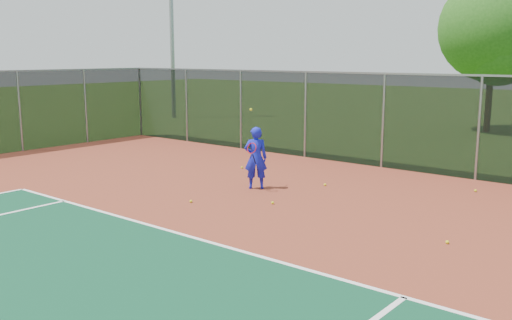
# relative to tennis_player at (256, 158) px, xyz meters

# --- Properties ---
(court_apron) EXTENTS (30.00, 20.00, 0.02)m
(court_apron) POSITION_rel_tennis_player_xyz_m (4.23, -5.10, -0.85)
(court_apron) COLOR brown
(court_apron) RESTS_ON ground
(fence_back) EXTENTS (30.00, 0.06, 3.03)m
(fence_back) POSITION_rel_tennis_player_xyz_m (4.23, 4.90, 0.70)
(fence_back) COLOR black
(fence_back) RESTS_ON court_apron
(tennis_player) EXTENTS (0.73, 0.77, 2.16)m
(tennis_player) POSITION_rel_tennis_player_xyz_m (0.00, 0.00, 0.00)
(tennis_player) COLOR #151DCA
(tennis_player) RESTS_ON court_apron
(practice_ball_0) EXTENTS (0.07, 0.07, 0.07)m
(practice_ball_0) POSITION_rel_tennis_player_xyz_m (5.78, -1.26, -0.81)
(practice_ball_0) COLOR yellow
(practice_ball_0) RESTS_ON court_apron
(practice_ball_1) EXTENTS (0.07, 0.07, 0.07)m
(practice_ball_1) POSITION_rel_tennis_player_xyz_m (1.30, 1.45, -0.81)
(practice_ball_1) COLOR yellow
(practice_ball_1) RESTS_ON court_apron
(practice_ball_3) EXTENTS (0.07, 0.07, 0.07)m
(practice_ball_3) POSITION_rel_tennis_player_xyz_m (-0.25, -2.19, -0.81)
(practice_ball_3) COLOR yellow
(practice_ball_3) RESTS_ON court_apron
(practice_ball_4) EXTENTS (0.07, 0.07, 0.07)m
(practice_ball_4) POSITION_rel_tennis_player_xyz_m (-2.09, 1.85, -0.81)
(practice_ball_4) COLOR yellow
(practice_ball_4) RESTS_ON court_apron
(practice_ball_6) EXTENTS (0.07, 0.07, 0.07)m
(practice_ball_6) POSITION_rel_tennis_player_xyz_m (4.75, 3.38, -0.81)
(practice_ball_6) COLOR yellow
(practice_ball_6) RESTS_ON court_apron
(practice_ball_7) EXTENTS (0.07, 0.07, 0.07)m
(practice_ball_7) POSITION_rel_tennis_player_xyz_m (1.39, -1.04, -0.81)
(practice_ball_7) COLOR yellow
(practice_ball_7) RESTS_ON court_apron
(floodlight_nw) EXTENTS (0.90, 0.40, 11.81)m
(floodlight_nw) POSITION_rel_tennis_player_xyz_m (-15.30, 11.05, 5.81)
(floodlight_nw) COLOR gray
(floodlight_nw) RESTS_ON ground
(tree_back_left) EXTENTS (5.00, 5.00, 7.35)m
(tree_back_left) POSITION_rel_tennis_player_xyz_m (1.05, 16.10, 3.75)
(tree_back_left) COLOR #3A2915
(tree_back_left) RESTS_ON ground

